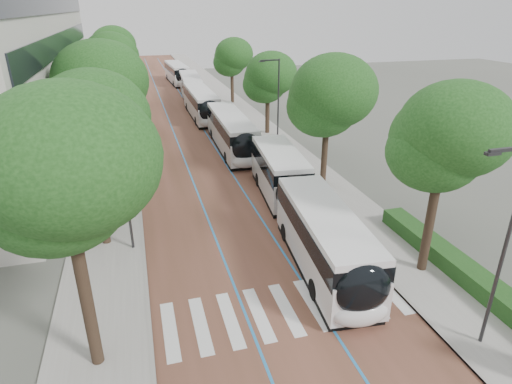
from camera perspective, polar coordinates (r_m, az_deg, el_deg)
ground at (r=18.57m, az=4.52°, el=-17.28°), size 160.00×160.00×0.00m
road at (r=54.70m, az=-10.19°, el=10.37°), size 11.00×140.00×0.02m
sidewalk_left at (r=54.49m, az=-18.15°, el=9.58°), size 4.00×140.00×0.12m
sidewalk_right at (r=55.90m, az=-2.41°, el=11.04°), size 4.00×140.00×0.12m
kerb_left at (r=54.45m, az=-16.13°, el=9.81°), size 0.20×140.00×0.14m
kerb_right at (r=55.50m, az=-4.35°, el=10.91°), size 0.20×140.00×0.14m
zebra_crossing at (r=19.32m, az=4.05°, el=-15.26°), size 10.55×3.60×0.01m
lane_line_left at (r=54.57m, az=-11.89°, el=10.22°), size 0.12×126.00×0.01m
lane_line_right at (r=54.87m, az=-8.51°, el=10.53°), size 0.12×126.00×0.01m
hedge at (r=22.57m, az=27.21°, el=-10.33°), size 1.20×14.00×0.80m
streetlight_near at (r=17.14m, az=30.17°, el=-5.11°), size 1.82×0.20×8.00m
streetlight_far at (r=37.73m, az=2.74°, el=12.34°), size 1.82×0.20×8.00m
lamp_post_left at (r=22.58m, az=-17.16°, el=1.70°), size 0.14×0.14×8.00m
trees_left at (r=41.15m, az=-19.59°, el=14.51°), size 6.35×60.90×9.70m
trees_right at (r=36.93m, az=4.93°, el=13.96°), size 5.95×46.97×8.77m
lead_bus at (r=24.48m, az=6.17°, el=-1.98°), size 4.19×18.55×3.20m
bus_queued_0 at (r=38.79m, az=-3.21°, el=7.79°), size 2.81×12.45×3.20m
bus_queued_1 at (r=51.28m, az=-7.28°, el=11.53°), size 2.59×12.41×3.20m
bus_queued_2 at (r=62.87m, az=-8.65°, el=13.65°), size 3.23×12.52×3.20m
bus_queued_3 at (r=76.48m, az=-10.44°, el=15.26°), size 3.13×12.51×3.20m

